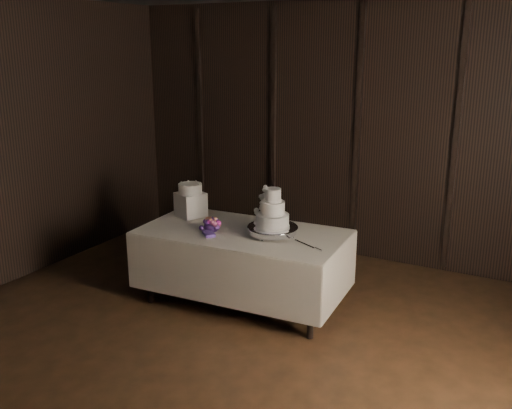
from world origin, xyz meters
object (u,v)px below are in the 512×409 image
object	(u,v)px
box_pedestal	(191,204)
bouquet	(211,225)
wedding_cake	(269,212)
small_cake	(190,188)
display_table	(243,264)
cake_stand	(273,231)

from	to	relation	value
box_pedestal	bouquet	bearing A→B (deg)	-34.77
wedding_cake	small_cake	bearing A→B (deg)	170.69
wedding_cake	box_pedestal	size ratio (longest dim) A/B	1.42
wedding_cake	box_pedestal	xyz separation A→B (m)	(-1.02, 0.18, -0.11)
box_pedestal	small_cake	distance (m)	0.17
display_table	bouquet	world-z (taller)	bouquet
box_pedestal	display_table	bearing A→B (deg)	-14.17
display_table	bouquet	distance (m)	0.50
wedding_cake	small_cake	size ratio (longest dim) A/B	1.51
wedding_cake	bouquet	bearing A→B (deg)	-165.08
display_table	cake_stand	distance (m)	0.50
bouquet	small_cake	bearing A→B (deg)	145.23
bouquet	display_table	bearing A→B (deg)	26.69
box_pedestal	small_cake	xyz separation A→B (m)	(0.00, 0.00, 0.17)
cake_stand	small_cake	size ratio (longest dim) A/B	1.97
small_cake	box_pedestal	bearing A→B (deg)	-90.00
wedding_cake	bouquet	size ratio (longest dim) A/B	1.01
bouquet	box_pedestal	size ratio (longest dim) A/B	1.41
display_table	bouquet	xyz separation A→B (m)	(-0.27, -0.14, 0.40)
wedding_cake	box_pedestal	bearing A→B (deg)	170.69
wedding_cake	bouquet	xyz separation A→B (m)	(-0.56, -0.14, -0.18)
display_table	wedding_cake	bearing A→B (deg)	-2.05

